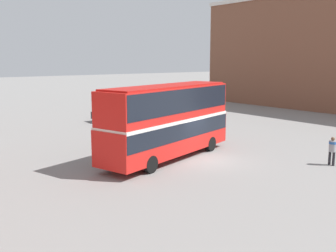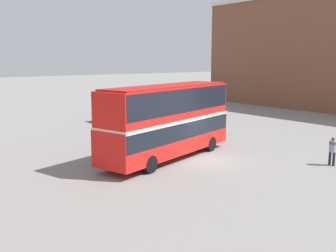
% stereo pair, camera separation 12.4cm
% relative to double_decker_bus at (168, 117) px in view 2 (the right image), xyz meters
% --- Properties ---
extents(ground_plane, '(240.00, 240.00, 0.00)m').
position_rel_double_decker_bus_xyz_m(ground_plane, '(1.65, -1.94, -2.61)').
color(ground_plane, gray).
extents(building_row_right, '(11.36, 33.18, 14.15)m').
position_rel_double_decker_bus_xyz_m(building_row_right, '(32.33, 7.60, 4.48)').
color(building_row_right, brown).
rests_on(building_row_right, ground_plane).
extents(double_decker_bus, '(10.68, 5.18, 4.57)m').
position_rel_double_decker_bus_xyz_m(double_decker_bus, '(0.00, 0.00, 0.00)').
color(double_decker_bus, red).
rests_on(double_decker_bus, ground_plane).
extents(pedestrian_foreground, '(0.45, 0.45, 1.69)m').
position_rel_double_decker_bus_xyz_m(pedestrian_foreground, '(6.54, -7.16, -1.58)').
color(pedestrian_foreground, '#232328').
rests_on(pedestrian_foreground, ground_plane).
extents(parked_car_kerb_near, '(4.95, 2.72, 1.45)m').
position_rel_double_decker_bus_xyz_m(parked_car_kerb_near, '(11.36, 14.07, -1.87)').
color(parked_car_kerb_near, maroon).
rests_on(parked_car_kerb_near, ground_plane).
extents(parked_car_side_street, '(4.47, 2.13, 1.50)m').
position_rel_double_decker_bus_xyz_m(parked_car_side_street, '(5.10, 15.11, -1.84)').
color(parked_car_side_street, black).
rests_on(parked_car_side_street, ground_plane).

